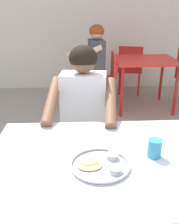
{
  "coord_description": "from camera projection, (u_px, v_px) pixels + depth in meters",
  "views": [
    {
      "loc": [
        -0.08,
        -1.11,
        1.45
      ],
      "look_at": [
        -0.02,
        0.25,
        0.88
      ],
      "focal_mm": 40.86,
      "sensor_mm": 36.0,
      "label": 1
    }
  ],
  "objects": [
    {
      "name": "table_foreground",
      "position": [
        101.0,
        169.0,
        1.33
      ],
      "size": [
        1.17,
        0.87,
        0.73
      ],
      "color": "silver",
      "rests_on": "ground"
    },
    {
      "name": "thali_tray",
      "position": [
        101.0,
        164.0,
        1.23
      ],
      "size": [
        0.29,
        0.29,
        0.03
      ],
      "color": "#B7BABF",
      "rests_on": "table_foreground"
    },
    {
      "name": "drinking_cup",
      "position": [
        155.0,
        148.0,
        1.29
      ],
      "size": [
        0.07,
        0.07,
        0.1
      ],
      "color": "#338CBF",
      "rests_on": "table_foreground"
    },
    {
      "name": "chair_foreground",
      "position": [
        85.0,
        126.0,
        2.19
      ],
      "size": [
        0.45,
        0.48,
        0.86
      ],
      "color": "silver",
      "rests_on": "ground"
    },
    {
      "name": "diner_foreground",
      "position": [
        82.0,
        113.0,
        1.9
      ],
      "size": [
        0.53,
        0.58,
        1.19
      ],
      "color": "#373737",
      "rests_on": "ground"
    },
    {
      "name": "table_background_red",
      "position": [
        145.0,
        66.0,
        3.67
      ],
      "size": [
        0.87,
        0.77,
        0.74
      ],
      "color": "red",
      "rests_on": "ground"
    },
    {
      "name": "chair_red_left",
      "position": [
        105.0,
        77.0,
        3.67
      ],
      "size": [
        0.44,
        0.45,
        0.83
      ],
      "color": "red",
      "rests_on": "ground"
    },
    {
      "name": "chair_red_far",
      "position": [
        130.0,
        67.0,
        4.32
      ],
      "size": [
        0.5,
        0.5,
        0.84
      ],
      "color": "red",
      "rests_on": "ground"
    },
    {
      "name": "patron_background",
      "position": [
        90.0,
        61.0,
        3.59
      ],
      "size": [
        0.58,
        0.53,
        1.21
      ],
      "color": "#393939",
      "rests_on": "ground"
    }
  ]
}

